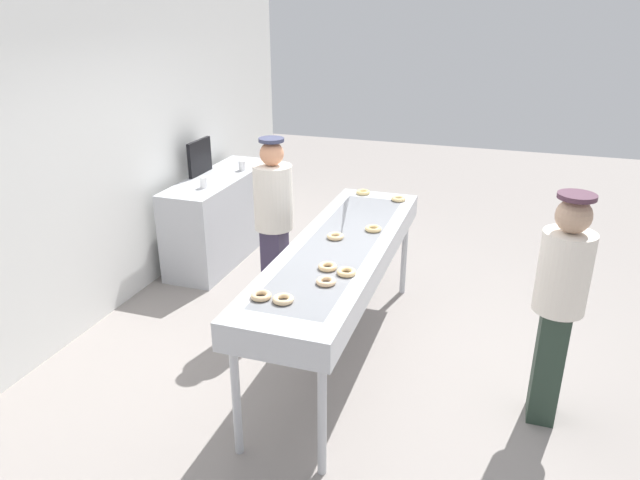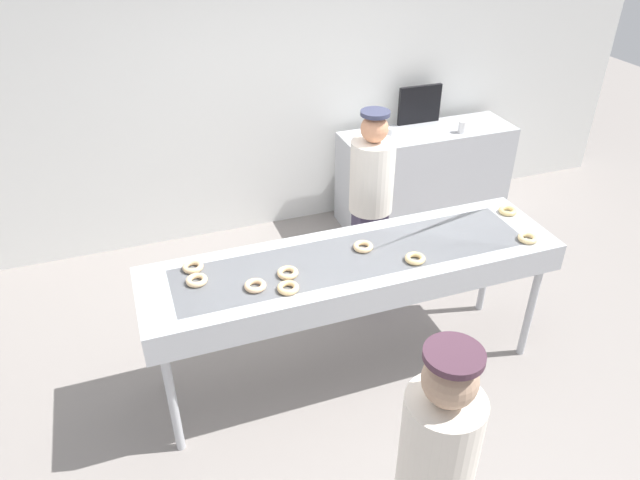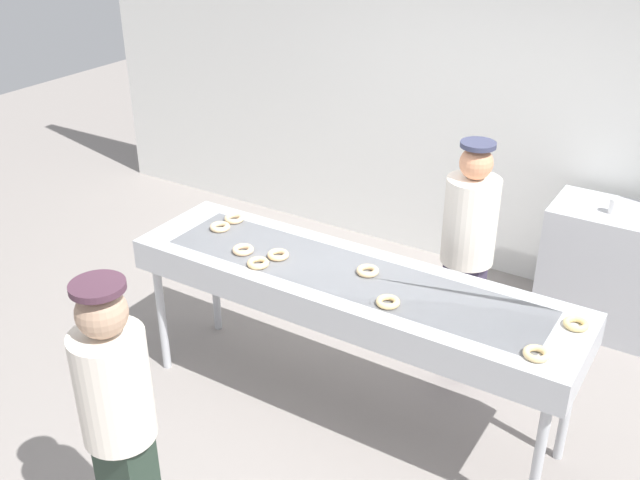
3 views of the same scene
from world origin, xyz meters
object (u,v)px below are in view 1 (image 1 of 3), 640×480
at_px(plain_donut_1, 363,192).
at_px(plain_donut_8, 335,236).
at_px(fryer_conveyor, 340,255).
at_px(plain_donut_4, 328,267).
at_px(prep_counter, 222,216).
at_px(plain_donut_2, 326,281).
at_px(plain_donut_3, 283,299).
at_px(menu_display, 200,157).
at_px(plain_donut_5, 398,199).
at_px(worker_baker, 274,220).
at_px(plain_donut_6, 373,229).
at_px(customer_waiting, 559,299).
at_px(plain_donut_0, 346,272).
at_px(paper_cup_0, 242,165).
at_px(paper_cup_1, 204,182).
at_px(plain_donut_7, 261,296).

relative_size(plain_donut_1, plain_donut_8, 1.00).
bearing_deg(fryer_conveyor, plain_donut_8, 36.15).
height_order(plain_donut_4, prep_counter, plain_donut_4).
height_order(plain_donut_1, plain_donut_2, same).
bearing_deg(plain_donut_3, menu_display, 38.11).
bearing_deg(plain_donut_1, plain_donut_5, -104.66).
distance_m(fryer_conveyor, plain_donut_5, 1.20).
bearing_deg(plain_donut_1, plain_donut_2, -172.45).
height_order(plain_donut_1, plain_donut_8, same).
height_order(plain_donut_8, menu_display, menu_display).
bearing_deg(plain_donut_8, plain_donut_5, -14.44).
xyz_separation_m(plain_donut_2, plain_donut_4, (0.22, 0.06, 0.00)).
bearing_deg(fryer_conveyor, worker_baker, 58.91).
xyz_separation_m(plain_donut_6, customer_waiting, (-0.63, -1.39, -0.09)).
xyz_separation_m(plain_donut_1, customer_waiting, (-1.55, -1.72, -0.09)).
bearing_deg(plain_donut_3, plain_donut_0, -27.58).
distance_m(plain_donut_0, paper_cup_0, 3.03).
relative_size(plain_donut_6, customer_waiting, 0.08).
height_order(plain_donut_0, prep_counter, plain_donut_0).
xyz_separation_m(plain_donut_5, worker_baker, (-0.73, 0.95, -0.07)).
bearing_deg(plain_donut_0, prep_counter, 44.72).
xyz_separation_m(customer_waiting, paper_cup_1, (1.39, 3.36, 0.08)).
xyz_separation_m(fryer_conveyor, plain_donut_7, (-1.01, 0.21, 0.11)).
xyz_separation_m(plain_donut_6, paper_cup_0, (1.50, 1.89, -0.01)).
bearing_deg(paper_cup_0, prep_counter, 152.96).
bearing_deg(paper_cup_0, plain_donut_4, -142.68).
xyz_separation_m(plain_donut_4, plain_donut_8, (0.56, 0.12, 0.00)).
bearing_deg(plain_donut_5, paper_cup_0, 70.92).
relative_size(plain_donut_3, plain_donut_7, 1.00).
distance_m(plain_donut_7, menu_display, 3.18).
bearing_deg(fryer_conveyor, plain_donut_0, -158.73).
bearing_deg(plain_donut_3, plain_donut_4, -11.82).
xyz_separation_m(plain_donut_3, worker_baker, (1.45, 0.67, -0.07)).
distance_m(plain_donut_3, paper_cup_0, 3.29).
xyz_separation_m(plain_donut_6, plain_donut_7, (-1.35, 0.39, 0.00)).
bearing_deg(customer_waiting, menu_display, 73.33).
bearing_deg(plain_donut_5, fryer_conveyor, 169.54).
bearing_deg(paper_cup_1, plain_donut_6, -111.16).
distance_m(plain_donut_1, menu_display, 1.96).
xyz_separation_m(plain_donut_2, plain_donut_7, (-0.32, 0.32, 0.00)).
distance_m(plain_donut_3, worker_baker, 1.60).
relative_size(plain_donut_2, plain_donut_6, 1.00).
height_order(plain_donut_4, plain_donut_8, same).
height_order(plain_donut_0, plain_donut_6, same).
bearing_deg(plain_donut_3, paper_cup_0, 30.01).
relative_size(plain_donut_0, plain_donut_3, 1.00).
relative_size(plain_donut_3, prep_counter, 0.08).
height_order(plain_donut_2, paper_cup_0, paper_cup_0).
bearing_deg(plain_donut_1, plain_donut_6, -160.63).
bearing_deg(paper_cup_0, customer_waiting, -122.91).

